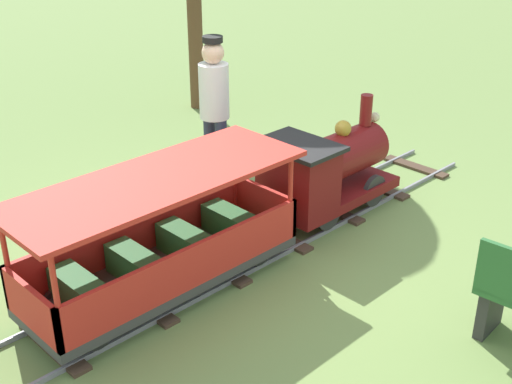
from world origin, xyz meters
The scene contains 5 objects.
ground_plane centered at (0.00, 0.00, 0.00)m, with size 60.00×60.00×0.00m, color #75934C.
track centered at (0.00, 0.06, 0.02)m, with size 0.79×6.05×0.04m.
locomotive centered at (0.00, 1.09, 0.48)m, with size 0.75×1.45×1.05m.
passenger_car centered at (0.00, -0.84, 0.42)m, with size 0.85×2.35×0.97m.
conductor_person centered at (-1.16, 0.73, 0.96)m, with size 0.30×0.30×1.62m.
Camera 1 is at (3.72, -3.47, 3.05)m, focal length 47.13 mm.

